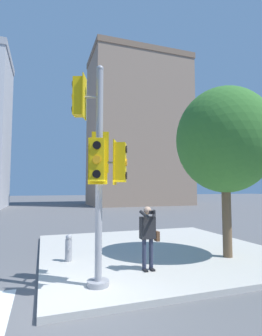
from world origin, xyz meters
name	(u,v)px	position (x,y,z in m)	size (l,w,h in m)	color
ground_plane	(65,309)	(0.00, 0.00, 0.00)	(160.00, 160.00, 0.00)	#5B5B5E
sidewalk_corner	(156,250)	(3.50, 3.50, 0.07)	(8.00, 8.00, 0.14)	#BCB7AD
traffic_signal_pole	(99,158)	(0.76, 0.56, 3.01)	(1.26, 1.29, 5.08)	#939399
person_photographer	(148,232)	(2.27, 1.26, 1.15)	(0.58, 0.54, 1.68)	black
street_tree	(225,140)	(5.17, 1.69, 3.89)	(3.15, 3.15, 5.49)	brown
fire_hydrant	(69,248)	(0.33, 2.81, 0.54)	(0.20, 0.26, 0.79)	#99999E
building_right	(139,130)	(12.38, 29.21, 10.60)	(13.81, 8.39, 21.17)	gray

